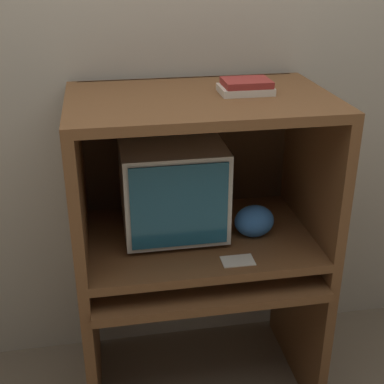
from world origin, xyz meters
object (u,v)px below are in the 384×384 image
mouse (251,265)px  snack_bag (254,221)px  crt_monitor (172,185)px  keyboard (181,272)px  book_stack (246,86)px

mouse → snack_bag: size_ratio=0.42×
crt_monitor → mouse: size_ratio=6.39×
keyboard → crt_monitor: bearing=91.5°
book_stack → crt_monitor: bearing=167.8°
crt_monitor → mouse: crt_monitor is taller
snack_bag → mouse: bearing=-108.9°
book_stack → snack_bag: bearing=-54.7°
snack_bag → book_stack: (-0.04, 0.06, 0.53)m
mouse → snack_bag: bearing=71.1°
keyboard → mouse: bearing=-1.2°
keyboard → book_stack: size_ratio=2.19×
crt_monitor → keyboard: bearing=-88.5°
keyboard → book_stack: (0.27, 0.12, 0.69)m
mouse → snack_bag: 0.18m
mouse → book_stack: 0.70m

